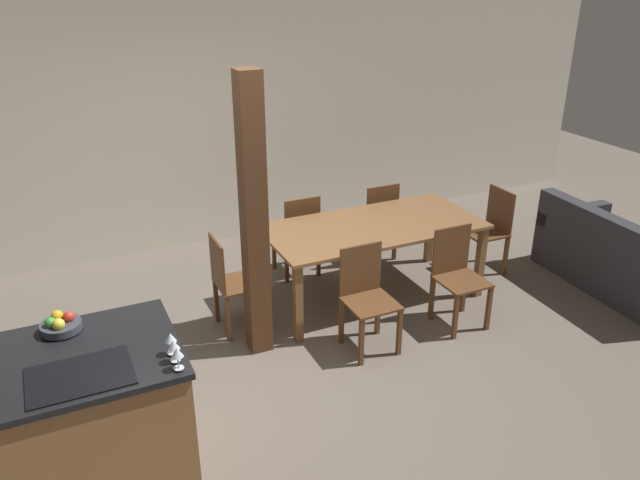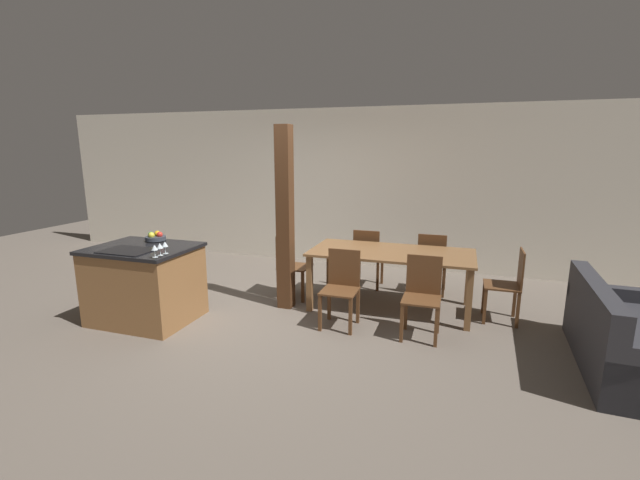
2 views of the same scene
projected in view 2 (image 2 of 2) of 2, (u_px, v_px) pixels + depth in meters
The scene contains 16 objects.
ground_plane at pixel (269, 314), 5.32m from camera, with size 16.00×16.00×0.00m, color #665B51.
wall_back at pixel (332, 187), 7.54m from camera, with size 11.20×0.08×2.70m.
kitchen_island at pixel (145, 283), 5.08m from camera, with size 1.16×0.93×0.91m.
fruit_bowl at pixel (155, 237), 5.28m from camera, with size 0.25×0.25×0.11m.
wine_glass_near at pixel (155, 248), 4.44m from camera, with size 0.07×0.07×0.13m.
wine_glass_middle at pixel (160, 246), 4.52m from camera, with size 0.07×0.07×0.13m.
wine_glass_far at pixel (165, 245), 4.60m from camera, with size 0.07×0.07×0.13m.
dining_table at pixel (391, 258), 5.41m from camera, with size 2.03×0.98×0.75m.
dining_chair_near_left at pixel (341, 287), 4.93m from camera, with size 0.40×0.40×0.88m.
dining_chair_near_right at pixel (422, 295), 4.65m from camera, with size 0.40×0.40×0.88m.
dining_chair_far_left at pixel (368, 257), 6.26m from camera, with size 0.40×0.40×0.88m.
dining_chair_far_right at pixel (432, 262), 5.98m from camera, with size 0.40×0.40×0.88m.
dining_chair_head_end at pixel (290, 264), 5.88m from camera, with size 0.40×0.40×0.88m.
dining_chair_foot_end at pixel (508, 284), 5.03m from camera, with size 0.40×0.40×0.88m.
couch at pixel (631, 343), 3.93m from camera, with size 0.98×1.75×0.81m.
timber_post at pixel (285, 219), 5.35m from camera, with size 0.18×0.18×2.31m.
Camera 2 is at (2.17, -4.55, 2.03)m, focal length 24.00 mm.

